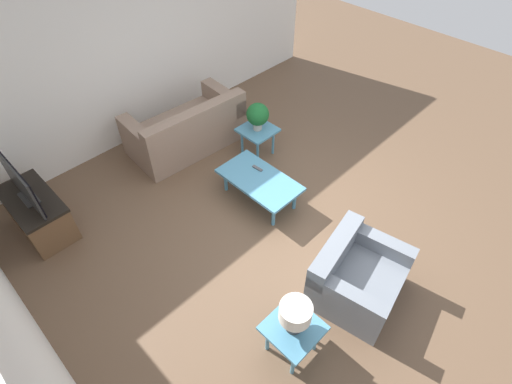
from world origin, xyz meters
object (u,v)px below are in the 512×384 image
(side_table_lamp, at_px, (293,331))
(tv_stand_chest, at_px, (38,212))
(side_table_plant, at_px, (258,133))
(table_lamp, at_px, (295,315))
(sofa, at_px, (187,130))
(armchair, at_px, (356,277))
(television, at_px, (20,183))
(coffee_table, at_px, (259,181))
(potted_plant, at_px, (258,115))

(side_table_lamp, bearing_deg, tv_stand_chest, 17.56)
(side_table_plant, relative_size, table_lamp, 1.33)
(side_table_plant, distance_m, tv_stand_chest, 3.20)
(sofa, height_order, armchair, sofa)
(side_table_plant, height_order, television, television)
(armchair, distance_m, coffee_table, 1.82)
(sofa, relative_size, coffee_table, 1.60)
(television, bearing_deg, table_lamp, -162.37)
(table_lamp, bearing_deg, sofa, -21.78)
(armchair, relative_size, coffee_table, 0.99)
(side_table_lamp, height_order, television, television)
(side_table_lamp, height_order, table_lamp, table_lamp)
(side_table_lamp, relative_size, tv_stand_chest, 0.49)
(coffee_table, distance_m, side_table_lamp, 2.18)
(side_table_lamp, relative_size, television, 0.52)
(armchair, relative_size, television, 1.14)
(tv_stand_chest, height_order, table_lamp, table_lamp)
(armchair, height_order, side_table_plant, armchair)
(armchair, height_order, coffee_table, armchair)
(side_table_lamp, distance_m, television, 3.57)
(side_table_plant, xyz_separation_m, table_lamp, (-2.47, 2.00, 0.32))
(armchair, relative_size, potted_plant, 2.59)
(sofa, distance_m, table_lamp, 3.67)
(tv_stand_chest, height_order, potted_plant, potted_plant)
(coffee_table, xyz_separation_m, television, (1.63, 2.38, 0.48))
(sofa, relative_size, potted_plant, 4.19)
(sofa, bearing_deg, potted_plant, 129.13)
(potted_plant, bearing_deg, coffee_table, 136.17)
(television, xyz_separation_m, table_lamp, (-3.38, -1.07, -0.10))
(side_table_plant, xyz_separation_m, tv_stand_chest, (0.91, 3.07, -0.11))
(sofa, height_order, side_table_lamp, sofa)
(sofa, distance_m, television, 2.48)
(armchair, height_order, potted_plant, potted_plant)
(coffee_table, distance_m, table_lamp, 2.21)
(armchair, distance_m, side_table_lamp, 1.02)
(sofa, xyz_separation_m, tv_stand_chest, (-0.01, 2.42, -0.02))
(armchair, height_order, tv_stand_chest, armchair)
(side_table_lamp, xyz_separation_m, television, (3.38, 1.07, 0.42))
(side_table_plant, xyz_separation_m, television, (0.91, 3.07, 0.42))
(side_table_lamp, xyz_separation_m, tv_stand_chest, (3.38, 1.07, -0.11))
(coffee_table, bearing_deg, table_lamp, 143.16)
(sofa, distance_m, side_table_plant, 1.13)
(armchair, bearing_deg, coffee_table, 69.85)
(side_table_lamp, distance_m, potted_plant, 3.19)
(armchair, bearing_deg, table_lamp, 166.40)
(sofa, relative_size, television, 1.85)
(armchair, distance_m, side_table_plant, 2.71)
(potted_plant, bearing_deg, side_table_lamp, 140.96)
(armchair, relative_size, side_table_lamp, 2.20)
(potted_plant, bearing_deg, tv_stand_chest, 73.52)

